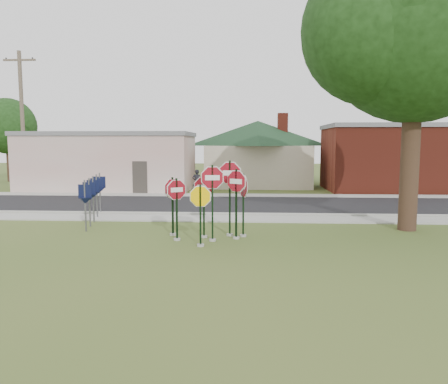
# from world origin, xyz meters

# --- Properties ---
(ground) EXTENTS (120.00, 120.00, 0.00)m
(ground) POSITION_xyz_m (0.00, 0.00, 0.00)
(ground) COLOR #3F5720
(ground) RESTS_ON ground
(sidewalk_near) EXTENTS (60.00, 1.60, 0.06)m
(sidewalk_near) POSITION_xyz_m (0.00, 5.50, 0.03)
(sidewalk_near) COLOR #97978F
(sidewalk_near) RESTS_ON ground
(road) EXTENTS (60.00, 7.00, 0.04)m
(road) POSITION_xyz_m (0.00, 10.00, 0.02)
(road) COLOR black
(road) RESTS_ON ground
(sidewalk_far) EXTENTS (60.00, 1.60, 0.06)m
(sidewalk_far) POSITION_xyz_m (0.00, 14.30, 0.03)
(sidewalk_far) COLOR #97978F
(sidewalk_far) RESTS_ON ground
(curb) EXTENTS (60.00, 0.20, 0.14)m
(curb) POSITION_xyz_m (0.00, 6.50, 0.07)
(curb) COLOR #97978F
(curb) RESTS_ON ground
(stop_sign_center) EXTENTS (1.09, 0.24, 2.77)m
(stop_sign_center) POSITION_xyz_m (0.02, 1.11, 1.74)
(stop_sign_center) COLOR gray
(stop_sign_center) RESTS_ON ground
(stop_sign_yellow) EXTENTS (0.97, 0.24, 2.15)m
(stop_sign_yellow) POSITION_xyz_m (-0.31, 0.30, 1.26)
(stop_sign_yellow) COLOR gray
(stop_sign_yellow) RESTS_ON ground
(stop_sign_left) EXTENTS (0.83, 0.56, 2.28)m
(stop_sign_left) POSITION_xyz_m (-1.23, 1.15, 1.37)
(stop_sign_left) COLOR gray
(stop_sign_left) RESTS_ON ground
(stop_sign_right) EXTENTS (0.93, 0.59, 2.61)m
(stop_sign_right) POSITION_xyz_m (0.83, 1.52, 1.62)
(stop_sign_right) COLOR gray
(stop_sign_right) RESTS_ON ground
(stop_sign_back_right) EXTENTS (1.13, 0.24, 2.89)m
(stop_sign_back_right) POSITION_xyz_m (0.59, 2.01, 1.85)
(stop_sign_back_right) COLOR gray
(stop_sign_back_right) RESTS_ON ground
(stop_sign_back_left) EXTENTS (1.00, 0.24, 2.35)m
(stop_sign_back_left) POSITION_xyz_m (-0.33, 1.66, 1.42)
(stop_sign_back_left) COLOR gray
(stop_sign_back_left) RESTS_ON ground
(stop_sign_far_right) EXTENTS (0.39, 1.07, 2.42)m
(stop_sign_far_right) POSITION_xyz_m (1.08, 1.90, 1.50)
(stop_sign_far_right) COLOR gray
(stop_sign_far_right) RESTS_ON ground
(stop_sign_far_left) EXTENTS (0.69, 0.74, 2.25)m
(stop_sign_far_left) POSITION_xyz_m (-1.52, 1.98, 1.35)
(stop_sign_far_left) COLOR gray
(stop_sign_far_left) RESTS_ON ground
(route_sign_row) EXTENTS (1.43, 4.63, 2.00)m
(route_sign_row) POSITION_xyz_m (-5.40, 4.50, 1.22)
(route_sign_row) COLOR #59595E
(route_sign_row) RESTS_ON ground
(building_stucco) EXTENTS (12.20, 6.20, 4.20)m
(building_stucco) POSITION_xyz_m (-9.00, 18.00, 2.15)
(building_stucco) COLOR beige
(building_stucco) RESTS_ON ground
(building_house) EXTENTS (11.60, 11.60, 6.20)m
(building_house) POSITION_xyz_m (2.00, 22.00, 3.65)
(building_house) COLOR #B9AF93
(building_house) RESTS_ON ground
(building_brick) EXTENTS (10.20, 6.20, 4.75)m
(building_brick) POSITION_xyz_m (12.00, 18.50, 2.40)
(building_brick) COLOR maroon
(building_brick) RESTS_ON ground
(oak_tree) EXTENTS (10.91, 10.31, 11.46)m
(oak_tree) POSITION_xyz_m (7.50, 3.50, 7.79)
(oak_tree) COLOR black
(oak_tree) RESTS_ON ground
(utility_pole_near) EXTENTS (2.20, 0.26, 9.50)m
(utility_pole_near) POSITION_xyz_m (-14.00, 15.20, 4.97)
(utility_pole_near) COLOR #4B4132
(utility_pole_near) RESTS_ON ground
(bg_tree_left) EXTENTS (4.90, 4.90, 7.35)m
(bg_tree_left) POSITION_xyz_m (-20.00, 24.00, 4.88)
(bg_tree_left) COLOR black
(bg_tree_left) RESTS_ON ground
(pedestrian) EXTENTS (0.67, 0.52, 1.63)m
(pedestrian) POSITION_xyz_m (-2.12, 14.56, 0.88)
(pedestrian) COLOR black
(pedestrian) RESTS_ON sidewalk_far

